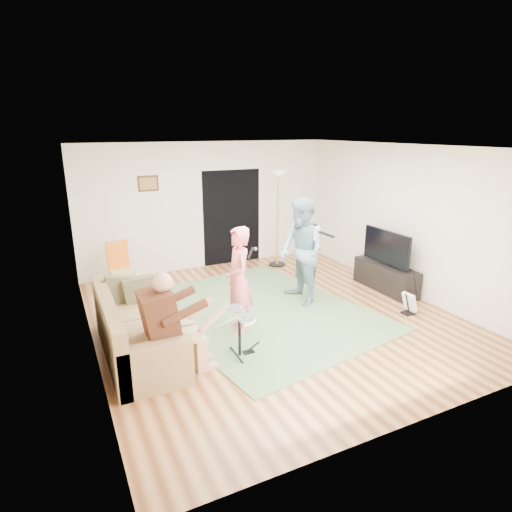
{
  "coord_description": "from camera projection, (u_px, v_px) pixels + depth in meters",
  "views": [
    {
      "loc": [
        -3.06,
        -5.68,
        2.97
      ],
      "look_at": [
        -0.15,
        0.3,
        0.97
      ],
      "focal_mm": 30.0,
      "sensor_mm": 36.0,
      "label": 1
    }
  ],
  "objects": [
    {
      "name": "picture_frame",
      "position": [
        148.0,
        183.0,
        8.54
      ],
      "size": [
        0.42,
        0.03,
        0.32
      ],
      "primitive_type": "cube",
      "color": "#3F2314",
      "rests_on": "walls"
    },
    {
      "name": "area_rug",
      "position": [
        261.0,
        311.0,
        7.19
      ],
      "size": [
        3.66,
        4.37,
        0.02
      ],
      "primitive_type": "cube",
      "rotation": [
        0.0,
        0.0,
        0.17
      ],
      "color": "#547447",
      "rests_on": "floor"
    },
    {
      "name": "microphone",
      "position": [
        251.0,
        253.0,
        6.27
      ],
      "size": [
        0.06,
        0.06,
        0.24
      ],
      "primitive_type": null,
      "color": "black",
      "rests_on": "singer"
    },
    {
      "name": "guitarist",
      "position": [
        301.0,
        252.0,
        7.33
      ],
      "size": [
        0.73,
        0.92,
        1.86
      ],
      "primitive_type": "imported",
      "rotation": [
        0.0,
        0.0,
        -1.6
      ],
      "color": "#6F91A2",
      "rests_on": "floor"
    },
    {
      "name": "guitar_spare",
      "position": [
        410.0,
        302.0,
        7.05
      ],
      "size": [
        0.26,
        0.24,
        0.73
      ],
      "color": "black",
      "rests_on": "floor"
    },
    {
      "name": "ceiling",
      "position": [
        274.0,
        147.0,
        6.25
      ],
      "size": [
        6.0,
        6.0,
        0.0
      ],
      "primitive_type": "plane",
      "rotation": [
        3.14,
        0.0,
        0.0
      ],
      "color": "white",
      "rests_on": "walls"
    },
    {
      "name": "guitar_held",
      "position": [
        312.0,
        231.0,
        7.32
      ],
      "size": [
        0.13,
        0.6,
        0.26
      ],
      "primitive_type": null,
      "rotation": [
        0.0,
        0.0,
        0.02
      ],
      "color": "white",
      "rests_on": "guitarist"
    },
    {
      "name": "window_blinds",
      "position": [
        82.0,
        240.0,
        5.61
      ],
      "size": [
        0.0,
        2.05,
        2.05
      ],
      "primitive_type": "plane",
      "rotation": [
        1.57,
        0.0,
        1.57
      ],
      "color": "brown",
      "rests_on": "walls"
    },
    {
      "name": "sofa",
      "position": [
        132.0,
        336.0,
        5.73
      ],
      "size": [
        0.88,
        2.14,
        0.87
      ],
      "color": "#98774C",
      "rests_on": "floor"
    },
    {
      "name": "walls",
      "position": [
        273.0,
        236.0,
        6.64
      ],
      "size": [
        5.5,
        6.0,
        2.7
      ],
      "primitive_type": null,
      "color": "silver",
      "rests_on": "floor"
    },
    {
      "name": "floor",
      "position": [
        272.0,
        316.0,
        7.03
      ],
      "size": [
        6.0,
        6.0,
        0.0
      ],
      "primitive_type": "plane",
      "color": "brown",
      "rests_on": "ground"
    },
    {
      "name": "drum_kit",
      "position": [
        240.0,
        337.0,
        5.72
      ],
      "size": [
        0.35,
        0.63,
        0.65
      ],
      "color": "black",
      "rests_on": "floor"
    },
    {
      "name": "doorway",
      "position": [
        232.0,
        217.0,
        9.53
      ],
      "size": [
        2.1,
        0.0,
        2.1
      ],
      "primitive_type": "plane",
      "rotation": [
        1.57,
        0.0,
        0.0
      ],
      "color": "black",
      "rests_on": "walls"
    },
    {
      "name": "drummer",
      "position": [
        175.0,
        334.0,
        5.28
      ],
      "size": [
        0.87,
        0.49,
        1.34
      ],
      "color": "#4E2516",
      "rests_on": "sofa"
    },
    {
      "name": "dining_chair",
      "position": [
        122.0,
        275.0,
        7.93
      ],
      "size": [
        0.46,
        0.48,
        0.97
      ],
      "rotation": [
        0.0,
        0.0,
        0.12
      ],
      "color": "tan",
      "rests_on": "floor"
    },
    {
      "name": "tv_cabinet",
      "position": [
        386.0,
        277.0,
        8.11
      ],
      "size": [
        0.4,
        1.4,
        0.5
      ],
      "primitive_type": "cube",
      "color": "black",
      "rests_on": "floor"
    },
    {
      "name": "singer",
      "position": [
        238.0,
        280.0,
        6.3
      ],
      "size": [
        0.48,
        0.65,
        1.62
      ],
      "primitive_type": "imported",
      "rotation": [
        0.0,
        0.0,
        -1.74
      ],
      "color": "#F56A77",
      "rests_on": "floor"
    },
    {
      "name": "torchiere_lamp",
      "position": [
        278.0,
        202.0,
        9.23
      ],
      "size": [
        0.37,
        0.37,
        2.09
      ],
      "color": "black",
      "rests_on": "floor"
    },
    {
      "name": "television",
      "position": [
        386.0,
        247.0,
        7.91
      ],
      "size": [
        0.06,
        1.14,
        0.62
      ],
      "primitive_type": "cube",
      "color": "black",
      "rests_on": "tv_cabinet"
    }
  ]
}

